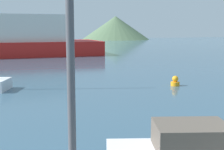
% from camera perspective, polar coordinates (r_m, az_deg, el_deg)
% --- Properties ---
extents(streetlamp, '(0.34, 0.34, 5.50)m').
position_cam_1_polar(streetlamp, '(4.52, -7.68, 7.85)').
color(streetlamp, '#4C4C51').
rests_on(streetlamp, dock).
extents(buoy_marker, '(0.64, 0.64, 0.74)m').
position_cam_1_polar(buoy_marker, '(23.26, 11.47, -1.20)').
color(buoy_marker, orange).
rests_on(buoy_marker, ground_plane).
extents(hill_central, '(25.43, 25.43, 7.19)m').
position_cam_1_polar(hill_central, '(110.15, -17.36, 7.85)').
color(hill_central, '#4C6647').
rests_on(hill_central, ground_plane).
extents(hill_east, '(25.58, 25.58, 8.75)m').
position_cam_1_polar(hill_east, '(119.61, 0.66, 8.63)').
color(hill_east, '#4C6647').
rests_on(hill_east, ground_plane).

